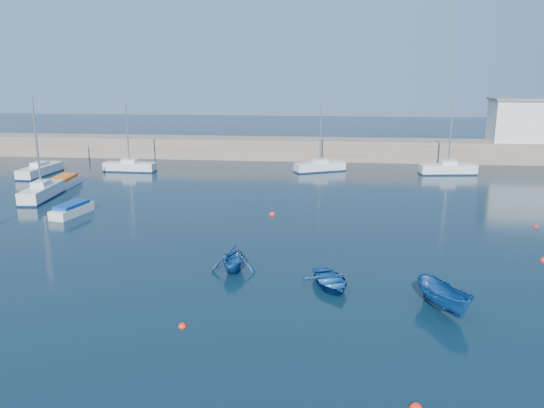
# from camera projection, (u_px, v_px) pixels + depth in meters

# --- Properties ---
(ground) EXTENTS (220.00, 220.00, 0.00)m
(ground) POSITION_uv_depth(u_px,v_px,m) (219.00, 321.00, 24.65)
(ground) COLOR black
(ground) RESTS_ON ground
(back_wall) EXTENTS (96.00, 4.50, 2.60)m
(back_wall) POSITION_uv_depth(u_px,v_px,m) (289.00, 149.00, 68.65)
(back_wall) COLOR #7B6C5E
(back_wall) RESTS_ON ground
(harbor_office) EXTENTS (10.00, 4.00, 5.00)m
(harbor_office) POSITION_uv_depth(u_px,v_px,m) (534.00, 121.00, 64.77)
(harbor_office) COLOR silver
(harbor_office) RESTS_ON back_wall
(sailboat_3) EXTENTS (2.19, 6.23, 8.19)m
(sailboat_3) POSITION_uv_depth(u_px,v_px,m) (42.00, 192.00, 47.62)
(sailboat_3) COLOR silver
(sailboat_3) RESTS_ON ground
(sailboat_4) EXTENTS (2.17, 6.54, 8.46)m
(sailboat_4) POSITION_uv_depth(u_px,v_px,m) (40.00, 170.00, 58.11)
(sailboat_4) COLOR silver
(sailboat_4) RESTS_ON ground
(sailboat_5) EXTENTS (5.87, 1.87, 7.69)m
(sailboat_5) POSITION_uv_depth(u_px,v_px,m) (130.00, 166.00, 60.34)
(sailboat_5) COLOR silver
(sailboat_5) RESTS_ON ground
(sailboat_6) EXTENTS (5.92, 3.95, 7.67)m
(sailboat_6) POSITION_uv_depth(u_px,v_px,m) (320.00, 166.00, 60.29)
(sailboat_6) COLOR silver
(sailboat_6) RESTS_ON ground
(sailboat_7) EXTENTS (6.32, 2.52, 8.16)m
(sailboat_7) POSITION_uv_depth(u_px,v_px,m) (448.00, 169.00, 58.74)
(sailboat_7) COLOR silver
(sailboat_7) RESTS_ON ground
(motorboat_1) EXTENTS (2.14, 4.18, 0.98)m
(motorboat_1) POSITION_uv_depth(u_px,v_px,m) (72.00, 209.00, 42.36)
(motorboat_1) COLOR silver
(motorboat_1) RESTS_ON ground
(motorboat_2) EXTENTS (2.20, 5.26, 1.06)m
(motorboat_2) POSITION_uv_depth(u_px,v_px,m) (63.00, 182.00, 52.32)
(motorboat_2) COLOR silver
(motorboat_2) RESTS_ON ground
(dinghy_center) EXTENTS (3.43, 4.02, 0.71)m
(dinghy_center) POSITION_uv_depth(u_px,v_px,m) (330.00, 281.00, 28.37)
(dinghy_center) COLOR navy
(dinghy_center) RESTS_ON ground
(dinghy_left) EXTENTS (2.62, 3.02, 1.56)m
(dinghy_left) POSITION_uv_depth(u_px,v_px,m) (234.00, 258.00, 30.57)
(dinghy_left) COLOR navy
(dinghy_left) RESTS_ON ground
(dinghy_right) EXTENTS (2.85, 3.89, 1.41)m
(dinghy_right) POSITION_uv_depth(u_px,v_px,m) (444.00, 297.00, 25.51)
(dinghy_right) COLOR navy
(dinghy_right) RESTS_ON ground
(buoy_0) EXTENTS (0.38, 0.38, 0.38)m
(buoy_0) POSITION_uv_depth(u_px,v_px,m) (182.00, 327.00, 24.12)
(buoy_0) COLOR #FF2A0D
(buoy_0) RESTS_ON ground
(buoy_1) EXTENTS (0.47, 0.47, 0.47)m
(buoy_1) POSITION_uv_depth(u_px,v_px,m) (424.00, 278.00, 29.72)
(buoy_1) COLOR red
(buoy_1) RESTS_ON ground
(buoy_2) EXTENTS (0.43, 0.43, 0.43)m
(buoy_2) POSITION_uv_depth(u_px,v_px,m) (543.00, 261.00, 32.39)
(buoy_2) COLOR #FF2A0D
(buoy_2) RESTS_ON ground
(buoy_3) EXTENTS (0.49, 0.49, 0.49)m
(buoy_3) POSITION_uv_depth(u_px,v_px,m) (272.00, 215.00, 42.54)
(buoy_3) COLOR #FF2A0D
(buoy_3) RESTS_ON ground
(buoy_4) EXTENTS (0.38, 0.38, 0.38)m
(buoy_4) POSITION_uv_depth(u_px,v_px,m) (536.00, 227.00, 39.21)
(buoy_4) COLOR red
(buoy_4) RESTS_ON ground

